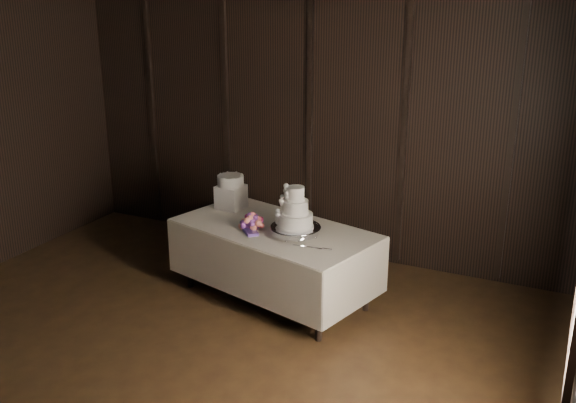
{
  "coord_description": "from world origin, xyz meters",
  "views": [
    {
      "loc": [
        2.89,
        -3.1,
        2.98
      ],
      "look_at": [
        0.37,
        2.13,
        1.05
      ],
      "focal_mm": 40.0,
      "sensor_mm": 36.0,
      "label": 1
    }
  ],
  "objects_px": {
    "bouquet": "(252,222)",
    "box_pedestal": "(231,197)",
    "cake_stand": "(295,231)",
    "wedding_cake": "(292,211)",
    "display_table": "(274,260)",
    "small_cake": "(231,181)"
  },
  "relations": [
    {
      "from": "wedding_cake",
      "to": "cake_stand",
      "type": "bearing_deg",
      "value": 5.4
    },
    {
      "from": "display_table",
      "to": "small_cake",
      "type": "relative_size",
      "value": 7.89
    },
    {
      "from": "bouquet",
      "to": "small_cake",
      "type": "distance_m",
      "value": 0.71
    },
    {
      "from": "box_pedestal",
      "to": "bouquet",
      "type": "bearing_deg",
      "value": -42.05
    },
    {
      "from": "cake_stand",
      "to": "box_pedestal",
      "type": "bearing_deg",
      "value": 155.63
    },
    {
      "from": "bouquet",
      "to": "small_cake",
      "type": "bearing_deg",
      "value": 137.95
    },
    {
      "from": "wedding_cake",
      "to": "small_cake",
      "type": "height_order",
      "value": "wedding_cake"
    },
    {
      "from": "bouquet",
      "to": "wedding_cake",
      "type": "bearing_deg",
      "value": -0.32
    },
    {
      "from": "display_table",
      "to": "cake_stand",
      "type": "relative_size",
      "value": 4.52
    },
    {
      "from": "box_pedestal",
      "to": "wedding_cake",
      "type": "bearing_deg",
      "value": -25.86
    },
    {
      "from": "cake_stand",
      "to": "wedding_cake",
      "type": "relative_size",
      "value": 1.23
    },
    {
      "from": "cake_stand",
      "to": "wedding_cake",
      "type": "xyz_separation_m",
      "value": [
        -0.03,
        -0.02,
        0.2
      ]
    },
    {
      "from": "box_pedestal",
      "to": "cake_stand",
      "type": "bearing_deg",
      "value": -24.37
    },
    {
      "from": "display_table",
      "to": "wedding_cake",
      "type": "xyz_separation_m",
      "value": [
        0.25,
        -0.12,
        0.59
      ]
    },
    {
      "from": "display_table",
      "to": "small_cake",
      "type": "bearing_deg",
      "value": 168.72
    },
    {
      "from": "small_cake",
      "to": "wedding_cake",
      "type": "bearing_deg",
      "value": -25.86
    },
    {
      "from": "small_cake",
      "to": "bouquet",
      "type": "bearing_deg",
      "value": -42.05
    },
    {
      "from": "cake_stand",
      "to": "wedding_cake",
      "type": "height_order",
      "value": "wedding_cake"
    },
    {
      "from": "bouquet",
      "to": "box_pedestal",
      "type": "distance_m",
      "value": 0.67
    },
    {
      "from": "cake_stand",
      "to": "box_pedestal",
      "type": "relative_size",
      "value": 1.86
    },
    {
      "from": "bouquet",
      "to": "small_cake",
      "type": "height_order",
      "value": "small_cake"
    },
    {
      "from": "display_table",
      "to": "small_cake",
      "type": "height_order",
      "value": "small_cake"
    }
  ]
}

